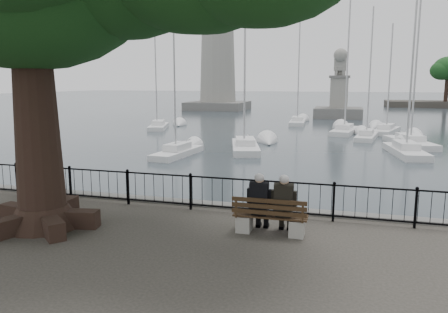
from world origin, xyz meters
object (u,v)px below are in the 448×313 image
(person_left, at_px, (260,205))
(person_right, at_px, (284,206))
(lighthouse, at_px, (218,35))
(lion_monument, at_px, (339,101))
(bench, at_px, (270,221))

(person_left, xyz_separation_m, person_right, (0.59, 0.00, 0.00))
(person_left, height_order, lighthouse, lighthouse)
(lion_monument, bearing_deg, lighthouse, 148.89)
(person_right, bearing_deg, lion_monument, 89.86)
(lion_monument, bearing_deg, person_left, -90.83)
(lighthouse, xyz_separation_m, lion_monument, (20.00, -12.07, -10.00))
(person_right, bearing_deg, person_left, -179.79)
(lighthouse, bearing_deg, bench, -72.20)
(bench, distance_m, person_left, 0.46)
(lighthouse, bearing_deg, person_right, -71.90)
(lighthouse, relative_size, lion_monument, 3.28)
(person_left, relative_size, lighthouse, 0.05)
(person_left, relative_size, lion_monument, 0.17)
(bench, xyz_separation_m, lion_monument, (0.44, 48.85, 0.90))
(lion_monument, bearing_deg, bench, -90.51)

